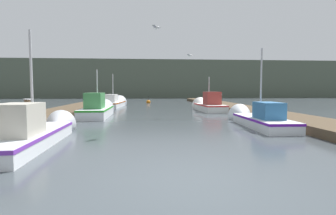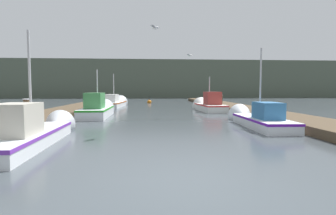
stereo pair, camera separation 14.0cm
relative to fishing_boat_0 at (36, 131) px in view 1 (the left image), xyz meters
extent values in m
plane|color=#3D4449|center=(4.59, -4.06, -0.40)|extent=(200.00, 200.00, 0.00)
cube|color=#4C3D2B|center=(-2.22, 11.94, -0.21)|extent=(2.77, 40.00, 0.37)
cube|color=#4C3D2B|center=(11.40, 11.94, -0.21)|extent=(2.77, 40.00, 0.37)
cube|color=#4C5647|center=(4.59, 51.10, 3.45)|extent=(120.00, 16.00, 7.71)
cube|color=silver|center=(0.02, -0.56, -0.16)|extent=(1.54, 5.13, 0.48)
cube|color=purple|center=(0.02, -0.56, 0.02)|extent=(1.57, 5.17, 0.10)
cone|color=silver|center=(-0.08, 2.46, -0.16)|extent=(1.33, 0.99, 1.30)
cube|color=#B2AD9E|center=(0.04, -1.20, 0.54)|extent=(1.08, 1.48, 0.93)
cylinder|color=#B2B2B7|center=(0.01, -0.18, 1.69)|extent=(0.08, 0.08, 3.22)
cube|color=silver|center=(9.15, 2.84, -0.16)|extent=(1.57, 4.59, 0.48)
cube|color=#5C15A4|center=(9.15, 2.84, 0.02)|extent=(1.60, 4.62, 0.10)
cone|color=silver|center=(9.23, 5.70, -0.16)|extent=(1.40, 1.22, 1.37)
cube|color=#2D6699|center=(9.13, 2.27, 0.45)|extent=(0.98, 1.50, 0.74)
cylinder|color=#B2B2B7|center=(9.16, 3.18, 1.72)|extent=(0.08, 0.08, 3.27)
cube|color=silver|center=(0.46, 8.24, -0.09)|extent=(1.65, 4.76, 0.61)
cube|color=#239021|center=(0.46, 8.24, 0.15)|extent=(1.68, 4.79, 0.10)
cone|color=silver|center=(0.42, 11.04, -0.09)|extent=(1.52, 0.89, 1.51)
cube|color=#387A42|center=(0.47, 7.64, 0.69)|extent=(1.04, 1.85, 0.97)
cylinder|color=#B2B2B7|center=(0.45, 8.59, 1.45)|extent=(0.08, 0.08, 2.47)
cube|color=silver|center=(8.84, 12.02, -0.11)|extent=(1.85, 4.31, 0.58)
cube|color=red|center=(8.84, 12.02, 0.12)|extent=(1.88, 4.34, 0.10)
cone|color=silver|center=(8.69, 14.65, -0.11)|extent=(1.59, 1.12, 1.53)
cube|color=#99332D|center=(8.88, 11.50, 0.69)|extent=(1.22, 1.38, 1.01)
cylinder|color=#B2B2B7|center=(8.83, 12.34, 1.30)|extent=(0.08, 0.08, 2.24)
cube|color=silver|center=(0.24, 17.61, -0.14)|extent=(2.22, 5.10, 0.53)
cube|color=#A54610|center=(0.24, 17.61, 0.07)|extent=(2.25, 5.13, 0.10)
cone|color=silver|center=(0.52, 20.67, -0.14)|extent=(1.79, 1.33, 1.69)
cube|color=silver|center=(0.19, 17.00, 0.51)|extent=(1.23, 1.78, 0.77)
cylinder|color=#B2B2B7|center=(0.28, 17.98, 1.54)|extent=(0.08, 0.08, 2.82)
cylinder|color=#473523|center=(10.21, 13.74, 0.23)|extent=(0.25, 0.25, 1.27)
cylinder|color=silver|center=(10.21, 13.74, 0.89)|extent=(0.28, 0.28, 0.04)
cylinder|color=#473523|center=(10.22, 19.63, 0.09)|extent=(0.23, 0.23, 0.97)
cylinder|color=silver|center=(10.22, 19.63, 0.59)|extent=(0.27, 0.27, 0.04)
cylinder|color=#473523|center=(-0.98, 1.71, 0.30)|extent=(0.23, 0.23, 1.39)
cylinder|color=silver|center=(-0.98, 1.71, 1.01)|extent=(0.26, 0.26, 0.04)
sphere|color=#BF6513|center=(3.89, 24.60, -0.25)|extent=(0.54, 0.54, 0.54)
cylinder|color=black|center=(3.89, 24.60, 0.27)|extent=(0.06, 0.06, 0.50)
ellipsoid|color=white|center=(6.53, 8.10, 3.60)|extent=(0.30, 0.29, 0.12)
cube|color=gray|center=(6.62, 8.20, 3.62)|extent=(0.27, 0.28, 0.07)
cube|color=gray|center=(6.44, 8.00, 3.62)|extent=(0.27, 0.28, 0.07)
ellipsoid|color=white|center=(4.13, 2.02, 3.94)|extent=(0.31, 0.27, 0.12)
cube|color=gray|center=(4.20, 2.14, 3.96)|extent=(0.25, 0.29, 0.07)
cube|color=gray|center=(4.05, 1.90, 3.96)|extent=(0.25, 0.29, 0.07)
camera|label=1|loc=(3.72, -8.97, 1.41)|focal=28.00mm
camera|label=2|loc=(3.86, -8.98, 1.41)|focal=28.00mm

